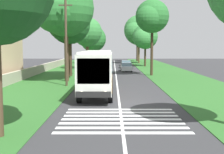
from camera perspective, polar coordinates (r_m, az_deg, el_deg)
ground at (r=22.07m, az=1.40°, el=-4.99°), size 160.00×160.00×0.00m
grass_verge_left at (r=37.69m, az=-11.70°, el=-0.58°), size 120.00×8.00×0.04m
grass_verge_right at (r=37.91m, az=13.35°, el=-0.58°), size 120.00×8.00×0.04m
centre_line at (r=36.91m, az=0.86°, el=-0.62°), size 110.00×0.16×0.01m
coach_bus at (r=26.04m, az=-2.77°, el=1.42°), size 11.16×2.62×3.73m
zebra_crossing at (r=17.37m, az=1.76°, el=-7.94°), size 5.85×6.80×0.01m
trailing_car_0 at (r=44.80m, az=-1.45°, el=1.36°), size 4.30×1.78×1.43m
trailing_car_1 at (r=50.41m, az=2.73°, el=1.85°), size 4.30×1.78×1.43m
trailing_car_2 at (r=58.08m, az=2.65°, el=2.37°), size 4.30×1.78×1.43m
trailing_minibus_0 at (r=65.11m, az=-1.16°, el=3.52°), size 6.00×2.14×2.53m
roadside_tree_left_0 at (r=72.85m, az=-3.67°, el=7.03°), size 7.18×6.18×8.92m
roadside_tree_left_2 at (r=36.08m, az=-9.09°, el=12.34°), size 7.83×6.62×11.70m
roadside_tree_left_3 at (r=55.44m, az=-4.83°, el=8.25°), size 6.12×5.31×9.30m
roadside_tree_left_4 at (r=42.48m, az=-8.14°, el=9.68°), size 6.81×5.66×10.01m
roadside_tree_right_0 at (r=43.27m, az=7.35°, el=11.00°), size 5.95×4.72×10.56m
roadside_tree_right_1 at (r=62.72m, az=6.11°, el=7.39°), size 6.50×5.22×8.61m
roadside_tree_right_3 at (r=83.97m, az=4.68°, el=8.55°), size 6.52×5.73×11.17m
roadside_tree_right_4 at (r=73.78m, az=4.93°, el=8.58°), size 8.93×7.22×11.54m
utility_pole at (r=31.64m, az=-8.62°, el=6.58°), size 0.24×1.40×8.83m
roadside_wall at (r=43.26m, az=-14.78°, el=1.00°), size 70.00×0.40×1.23m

